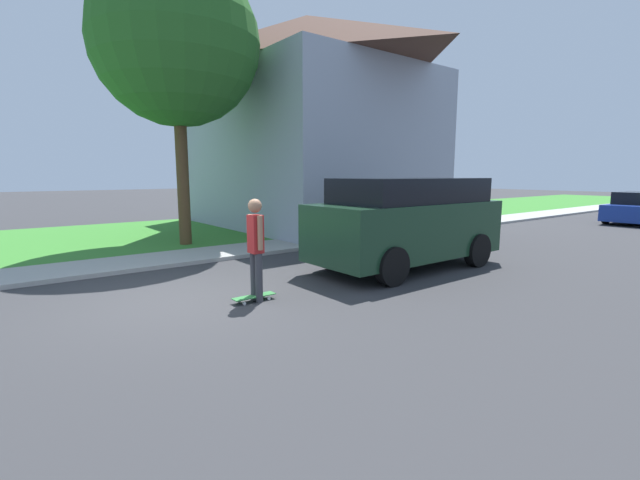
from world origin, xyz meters
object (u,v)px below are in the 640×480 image
at_px(car_down_street, 640,209).
at_px(skateboarder, 256,244).
at_px(skateboard, 254,297).
at_px(lawn_tree_near, 176,42).
at_px(suv_parked, 407,221).

xyz_separation_m(car_down_street, skateboarder, (0.02, -19.69, 0.34)).
xyz_separation_m(car_down_street, skateboard, (0.02, -19.74, -0.59)).
relative_size(lawn_tree_near, skateboarder, 4.63).
bearing_deg(skateboarder, skateboard, -94.34).
xyz_separation_m(skateboarder, skateboard, (-0.00, -0.05, -0.92)).
xyz_separation_m(lawn_tree_near, car_down_street, (6.37, 18.58, -5.28)).
bearing_deg(lawn_tree_near, skateboard, -10.29).
distance_m(car_down_street, skateboarder, 19.69).
bearing_deg(car_down_street, suv_parked, -90.67).
height_order(lawn_tree_near, skateboard, lawn_tree_near).
xyz_separation_m(lawn_tree_near, suv_parked, (6.19, 3.04, -4.83)).
relative_size(suv_parked, skateboard, 6.15).
bearing_deg(suv_parked, car_down_street, 89.33).
xyz_separation_m(lawn_tree_near, skateboard, (6.38, -1.16, -5.87)).
relative_size(lawn_tree_near, suv_parked, 1.73).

